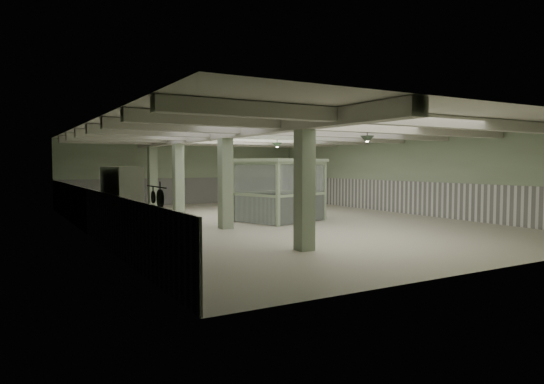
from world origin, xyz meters
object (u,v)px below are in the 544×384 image
prep_counter (124,231)px  guard_booth (280,179)px  walkin_cooler (122,208)px  filing_cabinet (313,204)px

prep_counter → guard_booth: (6.92, 3.28, 1.24)m
walkin_cooler → guard_booth: guard_booth is taller
prep_counter → guard_booth: 7.76m
prep_counter → filing_cabinet: filing_cabinet is taller
guard_booth → filing_cabinet: 2.27m
guard_booth → filing_cabinet: (1.93, 0.42, -1.11)m
prep_counter → filing_cabinet: size_ratio=4.13×
prep_counter → walkin_cooler: walkin_cooler is taller
prep_counter → guard_booth: size_ratio=1.30×
prep_counter → guard_booth: guard_booth is taller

